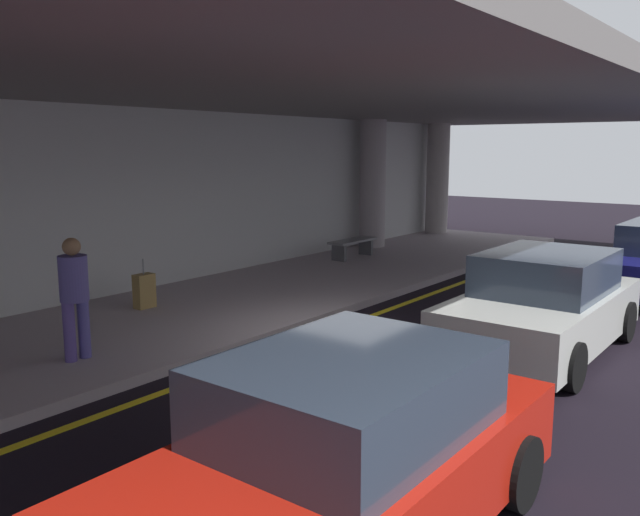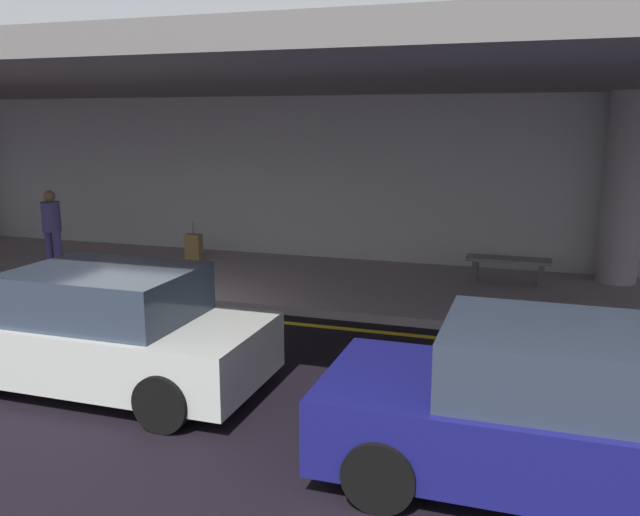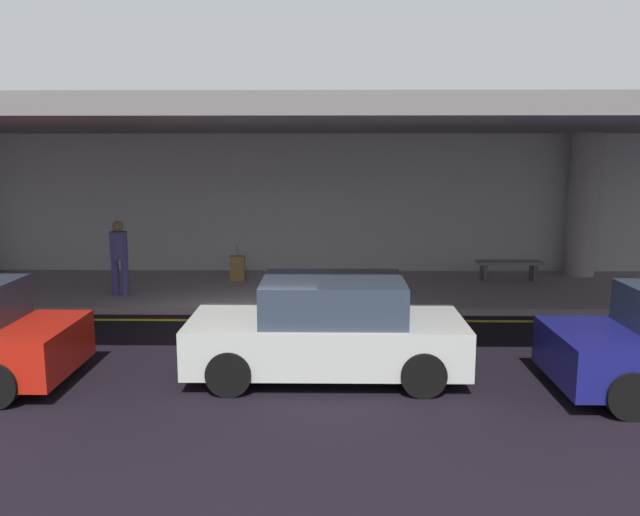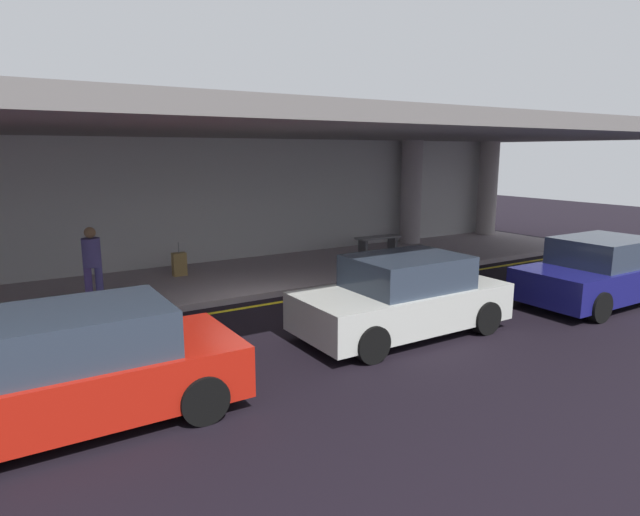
{
  "view_description": "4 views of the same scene",
  "coord_description": "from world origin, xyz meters",
  "px_view_note": "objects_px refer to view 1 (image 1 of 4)",
  "views": [
    {
      "loc": [
        -8.02,
        -5.7,
        3.01
      ],
      "look_at": [
        1.34,
        1.5,
        1.02
      ],
      "focal_mm": 36.79,
      "sensor_mm": 36.0,
      "label": 1
    },
    {
      "loc": [
        6.4,
        -9.13,
        3.24
      ],
      "look_at": [
        2.98,
        1.37,
        0.95
      ],
      "focal_mm": 37.19,
      "sensor_mm": 36.0,
      "label": 2
    },
    {
      "loc": [
        1.48,
        -11.98,
        3.4
      ],
      "look_at": [
        1.28,
        2.17,
        1.01
      ],
      "focal_mm": 36.28,
      "sensor_mm": 36.0,
      "label": 3
    },
    {
      "loc": [
        -5.03,
        -10.06,
        3.4
      ],
      "look_at": [
        2.06,
        1.34,
        0.75
      ],
      "focal_mm": 30.22,
      "sensor_mm": 36.0,
      "label": 4
    }
  ],
  "objects_px": {
    "support_column_center": "(438,179)",
    "car_silver": "(543,305)",
    "support_column_left_mid": "(373,184)",
    "traveler_with_luggage": "(74,290)",
    "suitcase_upright_primary": "(144,291)",
    "car_red": "(345,457)",
    "bench_metal": "(353,244)"
  },
  "relations": [
    {
      "from": "traveler_with_luggage",
      "to": "suitcase_upright_primary",
      "type": "xyz_separation_m",
      "value": [
        2.4,
        1.67,
        -0.65
      ]
    },
    {
      "from": "car_silver",
      "to": "traveler_with_luggage",
      "type": "bearing_deg",
      "value": 134.39
    },
    {
      "from": "car_silver",
      "to": "suitcase_upright_primary",
      "type": "distance_m",
      "value": 6.81
    },
    {
      "from": "support_column_left_mid",
      "to": "support_column_center",
      "type": "height_order",
      "value": "same"
    },
    {
      "from": "car_red",
      "to": "car_silver",
      "type": "height_order",
      "value": "same"
    },
    {
      "from": "support_column_center",
      "to": "car_silver",
      "type": "height_order",
      "value": "support_column_center"
    },
    {
      "from": "support_column_left_mid",
      "to": "traveler_with_luggage",
      "type": "distance_m",
      "value": 11.52
    },
    {
      "from": "support_column_left_mid",
      "to": "support_column_center",
      "type": "distance_m",
      "value": 4.0
    },
    {
      "from": "support_column_center",
      "to": "car_silver",
      "type": "distance_m",
      "value": 12.86
    },
    {
      "from": "car_red",
      "to": "traveler_with_luggage",
      "type": "bearing_deg",
      "value": -103.83
    },
    {
      "from": "support_column_center",
      "to": "bench_metal",
      "type": "bearing_deg",
      "value": -173.21
    },
    {
      "from": "support_column_center",
      "to": "car_red",
      "type": "bearing_deg",
      "value": -154.55
    },
    {
      "from": "car_red",
      "to": "suitcase_upright_primary",
      "type": "relative_size",
      "value": 4.56
    },
    {
      "from": "support_column_center",
      "to": "bench_metal",
      "type": "xyz_separation_m",
      "value": [
        -6.02,
        -0.72,
        -1.47
      ]
    },
    {
      "from": "traveler_with_luggage",
      "to": "car_silver",
      "type": "bearing_deg",
      "value": -170.36
    },
    {
      "from": "traveler_with_luggage",
      "to": "support_column_center",
      "type": "bearing_deg",
      "value": -115.55
    },
    {
      "from": "car_silver",
      "to": "suitcase_upright_primary",
      "type": "bearing_deg",
      "value": 109.32
    },
    {
      "from": "car_red",
      "to": "traveler_with_luggage",
      "type": "distance_m",
      "value": 5.33
    },
    {
      "from": "support_column_center",
      "to": "traveler_with_luggage",
      "type": "bearing_deg",
      "value": -170.58
    },
    {
      "from": "car_silver",
      "to": "suitcase_upright_primary",
      "type": "height_order",
      "value": "car_silver"
    },
    {
      "from": "car_red",
      "to": "car_silver",
      "type": "relative_size",
      "value": 1.0
    },
    {
      "from": "car_silver",
      "to": "support_column_left_mid",
      "type": "bearing_deg",
      "value": 47.81
    },
    {
      "from": "car_red",
      "to": "suitcase_upright_primary",
      "type": "xyz_separation_m",
      "value": [
        3.45,
        6.88,
        -0.25
      ]
    },
    {
      "from": "suitcase_upright_primary",
      "to": "traveler_with_luggage",
      "type": "bearing_deg",
      "value": -137.82
    },
    {
      "from": "traveler_with_luggage",
      "to": "bench_metal",
      "type": "relative_size",
      "value": 1.05
    },
    {
      "from": "bench_metal",
      "to": "support_column_center",
      "type": "bearing_deg",
      "value": 6.79
    },
    {
      "from": "traveler_with_luggage",
      "to": "suitcase_upright_primary",
      "type": "bearing_deg",
      "value": -90.15
    },
    {
      "from": "traveler_with_luggage",
      "to": "bench_metal",
      "type": "distance_m",
      "value": 9.39
    },
    {
      "from": "traveler_with_luggage",
      "to": "suitcase_upright_primary",
      "type": "relative_size",
      "value": 1.87
    },
    {
      "from": "support_column_center",
      "to": "car_red",
      "type": "distance_m",
      "value": 18.05
    },
    {
      "from": "support_column_left_mid",
      "to": "car_red",
      "type": "relative_size",
      "value": 0.89
    },
    {
      "from": "car_silver",
      "to": "traveler_with_luggage",
      "type": "distance_m",
      "value": 6.67
    }
  ]
}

